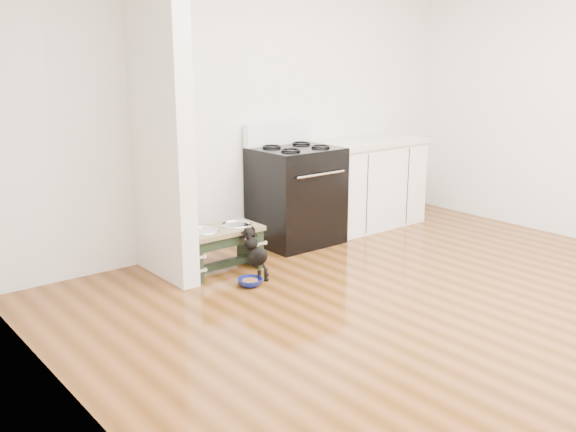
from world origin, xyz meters
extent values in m
plane|color=#4F2C0E|center=(0.00, 0.00, 0.00)|extent=(5.00, 5.00, 0.00)
plane|color=silver|center=(0.00, 2.50, 1.35)|extent=(5.00, 0.00, 5.00)
plane|color=silver|center=(-2.50, 0.00, 1.35)|extent=(0.00, 5.00, 5.00)
cube|color=silver|center=(-1.18, 2.10, 1.35)|extent=(0.15, 0.80, 2.70)
cube|color=black|center=(0.25, 2.15, 0.46)|extent=(0.76, 0.65, 0.92)
cube|color=black|center=(0.25, 1.84, 0.40)|extent=(0.58, 0.02, 0.50)
cylinder|color=silver|center=(0.25, 1.80, 0.72)|extent=(0.56, 0.02, 0.02)
cube|color=white|center=(0.25, 2.43, 1.03)|extent=(0.76, 0.08, 0.22)
torus|color=black|center=(0.07, 2.01, 0.93)|extent=(0.18, 0.18, 0.02)
torus|color=black|center=(0.43, 2.01, 0.93)|extent=(0.18, 0.18, 0.02)
torus|color=black|center=(0.07, 2.29, 0.93)|extent=(0.18, 0.18, 0.02)
torus|color=black|center=(0.43, 2.29, 0.93)|extent=(0.18, 0.18, 0.02)
cube|color=white|center=(1.23, 2.18, 0.43)|extent=(1.20, 0.60, 0.86)
cube|color=beige|center=(1.23, 2.18, 0.89)|extent=(1.24, 0.64, 0.05)
cube|color=black|center=(1.23, 1.92, 0.05)|extent=(1.20, 0.06, 0.10)
cube|color=black|center=(-1.08, 1.90, 0.17)|extent=(0.06, 0.33, 0.34)
cube|color=black|center=(-0.48, 1.90, 0.17)|extent=(0.06, 0.33, 0.34)
cube|color=black|center=(-0.78, 1.75, 0.29)|extent=(0.54, 0.03, 0.08)
cube|color=black|center=(-0.78, 1.90, 0.06)|extent=(0.54, 0.06, 0.06)
cube|color=brown|center=(-0.78, 1.90, 0.36)|extent=(0.68, 0.36, 0.04)
cylinder|color=silver|center=(-0.94, 1.90, 0.36)|extent=(0.23, 0.23, 0.04)
cylinder|color=silver|center=(-0.62, 1.90, 0.36)|extent=(0.23, 0.23, 0.04)
torus|color=silver|center=(-0.94, 1.90, 0.38)|extent=(0.27, 0.27, 0.02)
torus|color=silver|center=(-0.62, 1.90, 0.38)|extent=(0.27, 0.27, 0.02)
cylinder|color=black|center=(-0.69, 1.48, 0.05)|extent=(0.03, 0.03, 0.10)
cylinder|color=black|center=(-0.62, 1.48, 0.05)|extent=(0.03, 0.03, 0.10)
sphere|color=black|center=(-0.69, 1.47, 0.01)|extent=(0.04, 0.04, 0.04)
sphere|color=black|center=(-0.62, 1.47, 0.01)|extent=(0.04, 0.04, 0.04)
ellipsoid|color=black|center=(-0.65, 1.54, 0.19)|extent=(0.12, 0.28, 0.25)
sphere|color=black|center=(-0.65, 1.63, 0.29)|extent=(0.11, 0.11, 0.11)
sphere|color=black|center=(-0.65, 1.66, 0.36)|extent=(0.10, 0.10, 0.10)
sphere|color=black|center=(-0.69, 1.73, 0.36)|extent=(0.03, 0.03, 0.03)
sphere|color=black|center=(-0.62, 1.73, 0.36)|extent=(0.03, 0.03, 0.03)
cylinder|color=black|center=(-0.65, 1.43, 0.11)|extent=(0.02, 0.08, 0.09)
torus|color=#EE467C|center=(-0.65, 1.65, 0.32)|extent=(0.09, 0.06, 0.08)
imported|color=navy|center=(-0.79, 1.46, 0.03)|extent=(0.24, 0.24, 0.06)
cylinder|color=brown|center=(-0.79, 1.46, 0.04)|extent=(0.13, 0.13, 0.03)
camera|label=1|loc=(-3.54, -2.44, 1.80)|focal=40.00mm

